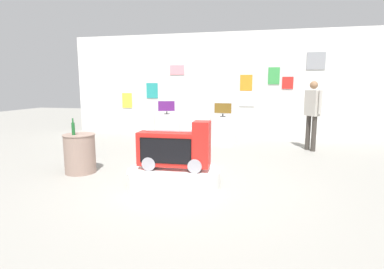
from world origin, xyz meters
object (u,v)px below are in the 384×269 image
Objects in this scene: tv_on_left_rear at (223,109)px; side_table_round at (80,153)px; shopper_browsing_near_truck at (312,110)px; tv_on_center_rear at (167,107)px; bottle_on_side_table at (73,128)px; display_pedestal_left_rear at (223,130)px; novelty_firetruck_tv at (175,150)px; display_pedestal_center_rear at (167,126)px; main_display_pedestal at (174,177)px.

side_table_round is (-2.27, -3.75, -0.62)m from tv_on_left_rear.
side_table_round is 0.42× the size of shopper_browsing_near_truck.
shopper_browsing_near_truck is at bearing -13.70° from tv_on_left_rear.
tv_on_left_rear reaches higher than side_table_round.
tv_on_left_rear is at bearing 58.79° from side_table_round.
tv_on_left_rear is at bearing -11.28° from tv_on_center_rear.
tv_on_left_rear is 1.72× the size of bottle_on_side_table.
tv_on_left_rear is 0.99× the size of tv_on_center_rear.
tv_on_left_rear is 1.87m from tv_on_center_rear.
display_pedestal_left_rear is 2.46× the size of bottle_on_side_table.
tv_on_center_rear is (-1.58, 4.44, 0.38)m from novelty_firetruck_tv.
display_pedestal_left_rear reaches higher than side_table_round.
display_pedestal_center_rear is (-1.83, 0.37, -0.62)m from tv_on_left_rear.
bottle_on_side_table is (-0.06, -0.08, 0.50)m from side_table_round.
tv_on_center_rear is (-0.00, -0.00, 0.62)m from display_pedestal_center_rear.
bottle_on_side_table is (-0.49, -4.19, -0.13)m from tv_on_center_rear.
shopper_browsing_near_truck is at bearing -12.71° from display_pedestal_center_rear.
display_pedestal_left_rear is 0.93× the size of display_pedestal_center_rear.
display_pedestal_left_rear is at bearing 58.83° from side_table_round.
main_display_pedestal is 2.88× the size of tv_on_left_rear.
side_table_round is (-2.01, 0.33, -0.24)m from novelty_firetruck_tv.
tv_on_left_rear is at bearing 86.07° from main_display_pedestal.
display_pedestal_left_rear is at bearing 58.74° from bottle_on_side_table.
tv_on_left_rear is (0.00, -0.00, 0.62)m from display_pedestal_left_rear.
display_pedestal_center_rear is at bearing 83.27° from bottle_on_side_table.
display_pedestal_center_rear is at bearing 73.04° from tv_on_center_rear.
tv_on_left_rear is at bearing 166.30° from shopper_browsing_near_truck.
tv_on_left_rear is 2.44m from shopper_browsing_near_truck.
tv_on_center_rear is at bearing 109.53° from novelty_firetruck_tv.
tv_on_center_rear is at bearing 168.85° from display_pedestal_left_rear.
tv_on_left_rear reaches higher than bottle_on_side_table.
side_table_round is at bearing 54.71° from bottle_on_side_table.
tv_on_center_rear is 4.22m from bottle_on_side_table.
novelty_firetruck_tv is at bearing -93.59° from tv_on_left_rear.
novelty_firetruck_tv is 2.06m from side_table_round.
tv_on_left_rear is 1.97m from display_pedestal_center_rear.
main_display_pedestal is 4.78m from tv_on_center_rear.
bottle_on_side_table is (-2.33, -3.83, -0.12)m from tv_on_left_rear.
main_display_pedestal is 2.02× the size of display_pedestal_left_rear.
bottle_on_side_table is at bearing -96.72° from tv_on_center_rear.
tv_on_center_rear is at bearing -106.96° from display_pedestal_center_rear.
tv_on_left_rear reaches higher than display_pedestal_center_rear.
display_pedestal_left_rear is 1.87m from display_pedestal_center_rear.
novelty_firetruck_tv is 2.25× the size of tv_on_left_rear.
tv_on_center_rear reaches higher than bottle_on_side_table.
tv_on_center_rear reaches higher than tv_on_left_rear.
novelty_firetruck_tv is 1.62× the size of side_table_round.
main_display_pedestal is 2.03m from side_table_round.
display_pedestal_center_rear is 4.36m from shopper_browsing_near_truck.
display_pedestal_center_rear reaches higher than main_display_pedestal.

